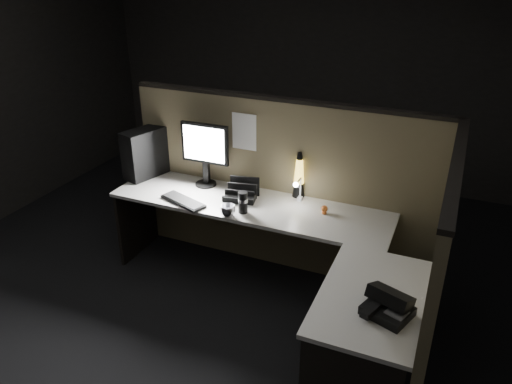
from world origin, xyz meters
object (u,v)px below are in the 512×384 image
at_px(pc_tower, 146,153).
at_px(lava_lamp, 299,178).
at_px(monitor, 205,149).
at_px(keyboard, 183,201).
at_px(desk_phone, 388,305).

height_order(pc_tower, lava_lamp, pc_tower).
xyz_separation_m(monitor, keyboard, (-0.01, -0.38, -0.32)).
distance_m(monitor, keyboard, 0.50).
bearing_deg(desk_phone, pc_tower, 175.43).
distance_m(pc_tower, monitor, 0.59).
xyz_separation_m(monitor, lava_lamp, (0.81, 0.09, -0.17)).
relative_size(pc_tower, keyboard, 1.05).
height_order(pc_tower, monitor, monitor).
distance_m(pc_tower, lava_lamp, 1.40).
xyz_separation_m(pc_tower, keyboard, (0.57, -0.35, -0.21)).
distance_m(keyboard, desk_phone, 1.90).
relative_size(keyboard, lava_lamp, 1.07).
xyz_separation_m(pc_tower, lava_lamp, (1.39, 0.13, -0.06)).
bearing_deg(lava_lamp, monitor, -173.43).
bearing_deg(pc_tower, monitor, 20.46).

